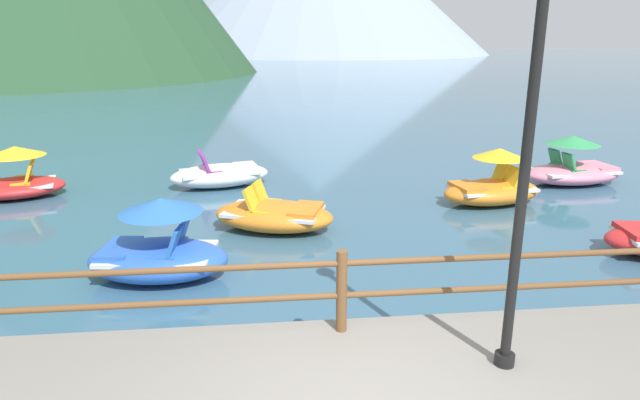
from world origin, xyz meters
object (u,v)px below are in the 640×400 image
(lamp_post, at_px, (532,108))
(pedal_boat_7, at_px, (158,251))
(pedal_boat_0, at_px, (492,186))
(pedal_boat_2, at_px, (220,175))
(pedal_boat_5, at_px, (275,215))
(pedal_boat_1, at_px, (574,168))
(pedal_boat_3, at_px, (15,180))

(lamp_post, height_order, pedal_boat_7, lamp_post)
(pedal_boat_0, height_order, pedal_boat_2, pedal_boat_0)
(pedal_boat_0, bearing_deg, pedal_boat_7, -153.87)
(pedal_boat_2, height_order, pedal_boat_5, pedal_boat_2)
(pedal_boat_0, xyz_separation_m, pedal_boat_1, (2.73, 1.48, -0.01))
(lamp_post, xyz_separation_m, pedal_boat_3, (-8.01, 8.28, -2.56))
(pedal_boat_1, relative_size, pedal_boat_7, 1.18)
(pedal_boat_3, distance_m, pedal_boat_5, 6.51)
(pedal_boat_5, bearing_deg, pedal_boat_3, 154.05)
(pedal_boat_2, bearing_deg, pedal_boat_1, -4.23)
(pedal_boat_0, relative_size, pedal_boat_7, 1.07)
(pedal_boat_5, height_order, pedal_boat_7, pedal_boat_7)
(pedal_boat_5, distance_m, pedal_boat_7, 2.73)
(pedal_boat_1, relative_size, pedal_boat_3, 1.11)
(pedal_boat_1, bearing_deg, lamp_post, -123.51)
(lamp_post, distance_m, pedal_boat_2, 9.77)
(pedal_boat_1, distance_m, pedal_boat_5, 8.00)
(lamp_post, distance_m, pedal_boat_1, 10.07)
(pedal_boat_2, bearing_deg, pedal_boat_3, -174.04)
(pedal_boat_2, xyz_separation_m, pedal_boat_7, (-0.57, -5.37, 0.15))
(pedal_boat_7, bearing_deg, pedal_boat_3, 129.57)
(pedal_boat_7, bearing_deg, pedal_boat_5, 48.51)
(lamp_post, xyz_separation_m, pedal_boat_0, (2.65, 6.64, -2.55))
(pedal_boat_2, distance_m, pedal_boat_3, 4.63)
(pedal_boat_1, height_order, pedal_boat_5, pedal_boat_1)
(pedal_boat_3, height_order, pedal_boat_7, pedal_boat_7)
(pedal_boat_3, distance_m, pedal_boat_7, 6.34)
(pedal_boat_3, xyz_separation_m, pedal_boat_7, (4.04, -4.89, 0.04))
(lamp_post, distance_m, pedal_boat_3, 11.80)
(pedal_boat_0, relative_size, pedal_boat_1, 0.91)
(lamp_post, height_order, pedal_boat_2, lamp_post)
(pedal_boat_0, xyz_separation_m, pedal_boat_7, (-6.62, -3.25, 0.03))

